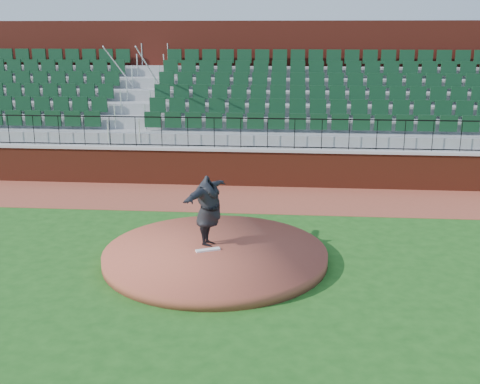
# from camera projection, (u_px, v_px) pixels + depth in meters

# --- Properties ---
(ground) EXTENTS (90.00, 90.00, 0.00)m
(ground) POSITION_uv_depth(u_px,v_px,m) (234.00, 265.00, 12.97)
(ground) COLOR #1B4F16
(ground) RESTS_ON ground
(warning_track) EXTENTS (34.00, 3.20, 0.01)m
(warning_track) POSITION_uv_depth(u_px,v_px,m) (251.00, 198.00, 18.14)
(warning_track) COLOR brown
(warning_track) RESTS_ON ground
(field_wall) EXTENTS (34.00, 0.35, 1.20)m
(field_wall) POSITION_uv_depth(u_px,v_px,m) (254.00, 168.00, 19.52)
(field_wall) COLOR maroon
(field_wall) RESTS_ON ground
(wall_cap) EXTENTS (34.00, 0.45, 0.10)m
(wall_cap) POSITION_uv_depth(u_px,v_px,m) (254.00, 149.00, 19.34)
(wall_cap) COLOR #B7B7B7
(wall_cap) RESTS_ON field_wall
(wall_railing) EXTENTS (34.00, 0.05, 1.00)m
(wall_railing) POSITION_uv_depth(u_px,v_px,m) (254.00, 133.00, 19.19)
(wall_railing) COLOR black
(wall_railing) RESTS_ON wall_cap
(seating_stands) EXTENTS (34.00, 5.10, 4.60)m
(seating_stands) POSITION_uv_depth(u_px,v_px,m) (259.00, 108.00, 21.67)
(seating_stands) COLOR gray
(seating_stands) RESTS_ON ground
(concourse_wall) EXTENTS (34.00, 0.50, 5.50)m
(concourse_wall) POSITION_uv_depth(u_px,v_px,m) (262.00, 89.00, 24.24)
(concourse_wall) COLOR maroon
(concourse_wall) RESTS_ON ground
(pitchers_mound) EXTENTS (5.13, 5.13, 0.25)m
(pitchers_mound) POSITION_uv_depth(u_px,v_px,m) (215.00, 255.00, 13.23)
(pitchers_mound) COLOR brown
(pitchers_mound) RESTS_ON ground
(pitching_rubber) EXTENTS (0.57, 0.36, 0.04)m
(pitching_rubber) POSITION_uv_depth(u_px,v_px,m) (208.00, 250.00, 13.15)
(pitching_rubber) COLOR white
(pitching_rubber) RESTS_ON pitchers_mound
(pitcher) EXTENTS (1.12, 2.13, 1.67)m
(pitcher) POSITION_uv_depth(u_px,v_px,m) (208.00, 211.00, 13.30)
(pitcher) COLOR black
(pitcher) RESTS_ON pitchers_mound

